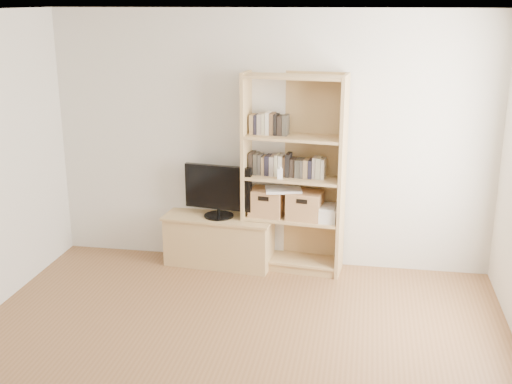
% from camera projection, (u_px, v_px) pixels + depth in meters
% --- Properties ---
extents(back_wall, '(4.50, 0.02, 2.60)m').
position_uv_depth(back_wall, '(270.00, 141.00, 6.50)').
color(back_wall, silver).
rests_on(back_wall, floor).
extents(ceiling, '(4.50, 5.00, 0.01)m').
position_uv_depth(ceiling, '(206.00, 13.00, 3.77)').
color(ceiling, white).
rests_on(ceiling, back_wall).
extents(tv_stand, '(1.13, 0.51, 0.50)m').
position_uv_depth(tv_stand, '(219.00, 241.00, 6.69)').
color(tv_stand, tan).
rests_on(tv_stand, floor).
extents(bookshelf, '(1.03, 0.45, 2.01)m').
position_uv_depth(bookshelf, '(294.00, 175.00, 6.37)').
color(bookshelf, tan).
rests_on(bookshelf, floor).
extents(television, '(0.71, 0.15, 0.56)m').
position_uv_depth(television, '(218.00, 191.00, 6.53)').
color(television, black).
rests_on(television, tv_stand).
extents(books_row_mid, '(0.79, 0.20, 0.21)m').
position_uv_depth(books_row_mid, '(294.00, 166.00, 6.37)').
color(books_row_mid, black).
rests_on(books_row_mid, bookshelf).
extents(books_row_upper, '(0.40, 0.17, 0.20)m').
position_uv_depth(books_row_upper, '(273.00, 124.00, 6.31)').
color(books_row_upper, black).
rests_on(books_row_upper, bookshelf).
extents(baby_monitor, '(0.06, 0.04, 0.10)m').
position_uv_depth(baby_monitor, '(280.00, 174.00, 6.29)').
color(baby_monitor, white).
rests_on(baby_monitor, bookshelf).
extents(basket_left, '(0.37, 0.32, 0.27)m').
position_uv_depth(basket_left, '(267.00, 202.00, 6.53)').
color(basket_left, '#A37549').
rests_on(basket_left, bookshelf).
extents(basket_right, '(0.37, 0.32, 0.28)m').
position_uv_depth(basket_right, '(305.00, 205.00, 6.43)').
color(basket_right, '#A37549').
rests_on(basket_right, bookshelf).
extents(laptop, '(0.40, 0.32, 0.03)m').
position_uv_depth(laptop, '(283.00, 190.00, 6.43)').
color(laptop, white).
rests_on(laptop, basket_left).
extents(magazine_stack, '(0.19, 0.27, 0.13)m').
position_uv_depth(magazine_stack, '(327.00, 214.00, 6.39)').
color(magazine_stack, beige).
rests_on(magazine_stack, bookshelf).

